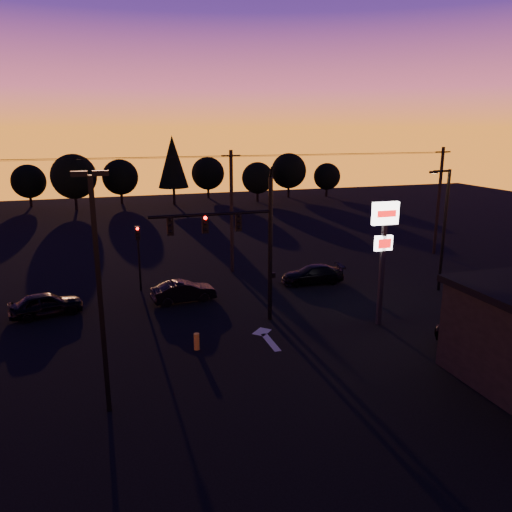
{
  "coord_description": "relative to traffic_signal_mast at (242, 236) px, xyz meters",
  "views": [
    {
      "loc": [
        -7.33,
        -21.02,
        10.58
      ],
      "look_at": [
        1.0,
        5.0,
        3.5
      ],
      "focal_mm": 35.0,
      "sensor_mm": 36.0,
      "label": 1
    }
  ],
  "objects": [
    {
      "name": "car_left",
      "position": [
        -10.5,
        4.52,
        -4.25
      ],
      "size": [
        4.27,
        2.41,
        1.37
      ],
      "primitive_type": "imported",
      "rotation": [
        0.0,
        0.0,
        1.78
      ],
      "color": "black",
      "rests_on": "ground"
    },
    {
      "name": "streetlight",
      "position": [
        14.01,
        1.51,
        -0.52
      ],
      "size": [
        1.55,
        0.35,
        8.0
      ],
      "color": "black",
      "rests_on": "ground"
    },
    {
      "name": "tree_5",
      "position": [
        9.1,
        50.01,
        -1.19
      ],
      "size": [
        4.95,
        4.95,
        6.22
      ],
      "color": "black",
      "rests_on": "ground"
    },
    {
      "name": "power_wires",
      "position": [
        2.1,
        10.01,
        3.63
      ],
      "size": [
        36.0,
        1.22,
        0.07
      ],
      "color": "black",
      "rests_on": "ground"
    },
    {
      "name": "tree_6",
      "position": [
        15.1,
        44.01,
        -1.5
      ],
      "size": [
        4.54,
        4.54,
        5.71
      ],
      "color": "black",
      "rests_on": "ground"
    },
    {
      "name": "tree_3",
      "position": [
        -3.9,
        48.01,
        -1.19
      ],
      "size": [
        4.95,
        4.95,
        6.22
      ],
      "color": "black",
      "rests_on": "ground"
    },
    {
      "name": "tree_7",
      "position": [
        21.1,
        47.01,
        -0.88
      ],
      "size": [
        5.36,
        5.36,
        6.74
      ],
      "color": "black",
      "rests_on": "ground"
    },
    {
      "name": "tree_2",
      "position": [
        -9.9,
        44.01,
        -0.57
      ],
      "size": [
        5.77,
        5.78,
        7.26
      ],
      "color": "black",
      "rests_on": "ground"
    },
    {
      "name": "tree_8",
      "position": [
        27.1,
        46.01,
        -1.82
      ],
      "size": [
        4.12,
        4.12,
        5.19
      ],
      "color": "black",
      "rests_on": "ground"
    },
    {
      "name": "suv_parked",
      "position": [
        10.19,
        -7.44,
        -4.25
      ],
      "size": [
        3.93,
        5.44,
        1.38
      ],
      "primitive_type": "imported",
      "rotation": [
        0.0,
        0.0,
        0.37
      ],
      "color": "black",
      "rests_on": "ground"
    },
    {
      "name": "tree_4",
      "position": [
        3.1,
        45.01,
        0.99
      ],
      "size": [
        4.18,
        4.18,
        9.5
      ],
      "color": "black",
      "rests_on": "ground"
    },
    {
      "name": "car_mid",
      "position": [
        -2.52,
        4.46,
        -4.29
      ],
      "size": [
        4.07,
        1.76,
        1.3
      ],
      "primitive_type": "imported",
      "rotation": [
        0.0,
        0.0,
        1.67
      ],
      "color": "black",
      "rests_on": "ground"
    },
    {
      "name": "ground",
      "position": [
        0.1,
        -3.99,
        -4.94
      ],
      "size": [
        120.0,
        120.0,
        0.0
      ],
      "primitive_type": "plane",
      "color": "black",
      "rests_on": "ground"
    },
    {
      "name": "lane_arrow",
      "position": [
        0.6,
        -2.33,
        -4.93
      ],
      "size": [
        1.2,
        3.1,
        0.01
      ],
      "color": "beige",
      "rests_on": "ground"
    },
    {
      "name": "secondary_signal",
      "position": [
        -4.9,
        7.49,
        -2.07
      ],
      "size": [
        0.3,
        0.31,
        4.35
      ],
      "color": "black",
      "rests_on": "ground"
    },
    {
      "name": "bollard",
      "position": [
        -3.12,
        -2.66,
        -4.52
      ],
      "size": [
        0.28,
        0.28,
        0.83
      ],
      "primitive_type": "cylinder",
      "color": "orange",
      "rests_on": "ground"
    },
    {
      "name": "pylon_sign",
      "position": [
        7.1,
        -2.49,
        -0.02
      ],
      "size": [
        1.5,
        0.28,
        6.8
      ],
      "color": "black",
      "rests_on": "ground"
    },
    {
      "name": "utility_pole_1",
      "position": [
        2.1,
        10.01,
        -0.34
      ],
      "size": [
        1.4,
        0.26,
        9.0
      ],
      "color": "black",
      "rests_on": "ground"
    },
    {
      "name": "parking_lot_light",
      "position": [
        -7.4,
        -6.99,
        0.33
      ],
      "size": [
        1.25,
        0.3,
        9.14
      ],
      "color": "black",
      "rests_on": "ground"
    },
    {
      "name": "traffic_signal_mast",
      "position": [
        0.0,
        0.0,
        0.0
      ],
      "size": [
        6.79,
        0.52,
        8.58
      ],
      "color": "black",
      "rests_on": "ground"
    },
    {
      "name": "car_right",
      "position": [
        6.68,
        5.51,
        -4.3
      ],
      "size": [
        4.5,
        2.15,
        1.26
      ],
      "primitive_type": "imported",
      "rotation": [
        0.0,
        0.0,
        -1.66
      ],
      "color": "black",
      "rests_on": "ground"
    },
    {
      "name": "utility_pole_2",
      "position": [
        20.1,
        10.01,
        -0.34
      ],
      "size": [
        1.4,
        0.26,
        9.0
      ],
      "color": "black",
      "rests_on": "ground"
    },
    {
      "name": "tree_1",
      "position": [
        -15.9,
        49.01,
        -1.5
      ],
      "size": [
        4.54,
        4.54,
        5.71
      ],
      "color": "black",
      "rests_on": "ground"
    }
  ]
}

